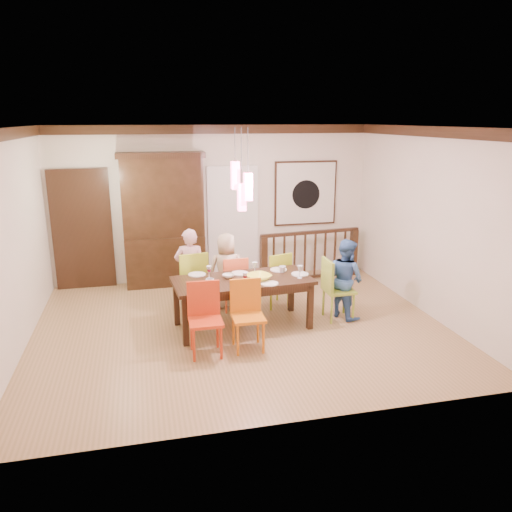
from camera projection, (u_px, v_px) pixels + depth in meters
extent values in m
plane|color=#987949|center=(241.00, 327.00, 7.46)|extent=(6.00, 6.00, 0.00)
plane|color=white|center=(239.00, 127.00, 6.69)|extent=(6.00, 6.00, 0.00)
plane|color=beige|center=(214.00, 204.00, 9.42)|extent=(6.00, 0.00, 6.00)
plane|color=beige|center=(12.00, 244.00, 6.42)|extent=(0.00, 5.00, 5.00)
plane|color=beige|center=(430.00, 223.00, 7.73)|extent=(0.00, 5.00, 5.00)
cube|color=black|center=(83.00, 232.00, 8.95)|extent=(1.04, 0.07, 2.24)
cube|color=silver|center=(233.00, 224.00, 9.57)|extent=(0.97, 0.05, 2.22)
cube|color=black|center=(305.00, 193.00, 9.75)|extent=(1.25, 0.04, 1.25)
cube|color=silver|center=(306.00, 193.00, 9.72)|extent=(1.18, 0.02, 1.18)
cylinder|color=black|center=(306.00, 194.00, 9.71)|extent=(0.56, 0.01, 0.56)
cube|color=#FF4C80|center=(235.00, 175.00, 6.91)|extent=(0.11, 0.11, 0.38)
cylinder|color=black|center=(235.00, 144.00, 6.80)|extent=(0.01, 0.01, 0.46)
cube|color=#FF4C80|center=(248.00, 187.00, 6.89)|extent=(0.11, 0.11, 0.38)
cylinder|color=black|center=(248.00, 150.00, 6.76)|extent=(0.01, 0.01, 0.61)
cube|color=#FF4C80|center=(242.00, 197.00, 6.96)|extent=(0.11, 0.11, 0.38)
cylinder|color=black|center=(241.00, 156.00, 6.81)|extent=(0.01, 0.01, 0.76)
cube|color=black|center=(242.00, 281.00, 7.29)|extent=(2.08, 1.08, 0.05)
cube|color=black|center=(178.00, 301.00, 7.54)|extent=(0.09, 0.09, 0.70)
cube|color=black|center=(294.00, 292.00, 7.94)|extent=(0.09, 0.09, 0.70)
cube|color=black|center=(182.00, 320.00, 6.83)|extent=(0.09, 0.09, 0.70)
cube|color=black|center=(310.00, 308.00, 7.24)|extent=(0.09, 0.09, 0.70)
cube|color=black|center=(237.00, 277.00, 7.68)|extent=(1.80, 0.19, 0.10)
cube|color=black|center=(248.00, 294.00, 6.94)|extent=(1.80, 0.19, 0.10)
cube|color=#ABC62B|center=(191.00, 282.00, 7.96)|extent=(0.53, 0.53, 0.04)
cube|color=#ABC62B|center=(191.00, 266.00, 7.88)|extent=(0.46, 0.12, 0.50)
cylinder|color=#ABC62B|center=(181.00, 302.00, 7.81)|extent=(0.04, 0.04, 0.48)
cylinder|color=#ABC62B|center=(205.00, 300.00, 7.89)|extent=(0.04, 0.04, 0.48)
cylinder|color=#ABC62B|center=(179.00, 294.00, 8.15)|extent=(0.04, 0.04, 0.48)
cylinder|color=#ABC62B|center=(202.00, 292.00, 8.24)|extent=(0.04, 0.04, 0.48)
cube|color=#F26030|center=(233.00, 283.00, 8.07)|extent=(0.43, 0.43, 0.04)
cube|color=#F26030|center=(233.00, 269.00, 8.01)|extent=(0.41, 0.07, 0.44)
cylinder|color=#F26030|center=(225.00, 301.00, 7.94)|extent=(0.03, 0.03, 0.42)
cylinder|color=#F26030|center=(245.00, 299.00, 8.01)|extent=(0.03, 0.03, 0.42)
cylinder|color=#F26030|center=(222.00, 294.00, 8.25)|extent=(0.03, 0.03, 0.42)
cylinder|color=#F26030|center=(241.00, 292.00, 8.32)|extent=(0.03, 0.03, 0.42)
cube|color=#A4B521|center=(274.00, 280.00, 8.22)|extent=(0.52, 0.52, 0.04)
cube|color=#A4B521|center=(275.00, 265.00, 8.15)|extent=(0.41, 0.16, 0.46)
cylinder|color=#A4B521|center=(267.00, 297.00, 8.08)|extent=(0.04, 0.04, 0.44)
cylinder|color=#A4B521|center=(287.00, 295.00, 8.16)|extent=(0.04, 0.04, 0.44)
cylinder|color=#A4B521|center=(262.00, 290.00, 8.40)|extent=(0.04, 0.04, 0.44)
cylinder|color=#A4B521|center=(281.00, 289.00, 8.47)|extent=(0.04, 0.04, 0.44)
cube|color=red|center=(206.00, 322.00, 6.48)|extent=(0.44, 0.44, 0.04)
cube|color=red|center=(205.00, 303.00, 6.41)|extent=(0.43, 0.05, 0.47)
cylinder|color=red|center=(194.00, 345.00, 6.34)|extent=(0.04, 0.04, 0.45)
cylinder|color=red|center=(221.00, 343.00, 6.41)|extent=(0.04, 0.04, 0.45)
cylinder|color=red|center=(191.00, 334.00, 6.67)|extent=(0.04, 0.04, 0.45)
cylinder|color=red|center=(217.00, 332.00, 6.74)|extent=(0.04, 0.04, 0.45)
cube|color=#CB670F|center=(248.00, 318.00, 6.63)|extent=(0.43, 0.43, 0.04)
cube|color=#CB670F|center=(248.00, 300.00, 6.57)|extent=(0.42, 0.05, 0.46)
cylinder|color=#CB670F|center=(238.00, 340.00, 6.50)|extent=(0.04, 0.04, 0.44)
cylinder|color=#CB670F|center=(264.00, 338.00, 6.57)|extent=(0.04, 0.04, 0.44)
cylinder|color=#CB670F|center=(233.00, 330.00, 6.82)|extent=(0.04, 0.04, 0.44)
cylinder|color=#CB670F|center=(258.00, 327.00, 6.90)|extent=(0.04, 0.04, 0.44)
cube|color=#90AE34|center=(339.00, 290.00, 7.66)|extent=(0.44, 0.44, 0.04)
cube|color=#90AE34|center=(340.00, 274.00, 7.60)|extent=(0.04, 0.43, 0.47)
cylinder|color=#90AE34|center=(332.00, 310.00, 7.52)|extent=(0.04, 0.04, 0.45)
cylinder|color=#90AE34|center=(353.00, 308.00, 7.60)|extent=(0.04, 0.04, 0.45)
cylinder|color=#90AE34|center=(323.00, 302.00, 7.85)|extent=(0.04, 0.04, 0.45)
cylinder|color=#90AE34|center=(344.00, 300.00, 7.93)|extent=(0.04, 0.04, 0.45)
cube|color=black|center=(166.00, 260.00, 9.27)|extent=(1.44, 0.44, 0.93)
cube|color=black|center=(163.00, 197.00, 8.97)|extent=(1.44, 0.40, 1.44)
cube|color=black|center=(162.00, 195.00, 9.15)|extent=(1.24, 0.02, 1.24)
cube|color=black|center=(160.00, 155.00, 8.77)|extent=(1.55, 0.44, 0.10)
cube|color=black|center=(262.00, 259.00, 9.34)|extent=(0.13, 0.13, 0.92)
cube|color=black|center=(356.00, 253.00, 9.76)|extent=(0.13, 0.13, 0.92)
cube|color=black|center=(311.00, 232.00, 9.43)|extent=(2.01, 0.28, 0.06)
cube|color=black|center=(309.00, 277.00, 9.66)|extent=(1.88, 0.25, 0.05)
imported|color=#FFC2D2|center=(190.00, 270.00, 7.94)|extent=(0.53, 0.39, 1.36)
imported|color=beige|center=(227.00, 271.00, 8.11)|extent=(0.63, 0.44, 1.24)
imported|color=#3E6BAE|center=(346.00, 278.00, 7.70)|extent=(0.67, 0.74, 1.25)
imported|color=#ECE943|center=(259.00, 277.00, 7.21)|extent=(0.46, 0.46, 0.09)
imported|color=white|center=(228.00, 276.00, 7.32)|extent=(0.22, 0.22, 0.05)
imported|color=silver|center=(210.00, 282.00, 6.98)|extent=(0.14, 0.14, 0.10)
imported|color=silver|center=(282.00, 269.00, 7.57)|extent=(0.11, 0.11, 0.10)
cylinder|color=white|center=(197.00, 274.00, 7.46)|extent=(0.26, 0.26, 0.01)
cylinder|color=white|center=(240.00, 273.00, 7.52)|extent=(0.26, 0.26, 0.01)
cylinder|color=white|center=(278.00, 270.00, 7.70)|extent=(0.26, 0.26, 0.01)
cylinder|color=white|center=(199.00, 287.00, 6.90)|extent=(0.26, 0.26, 0.01)
cylinder|color=white|center=(269.00, 283.00, 7.06)|extent=(0.26, 0.26, 0.01)
cylinder|color=white|center=(300.00, 274.00, 7.48)|extent=(0.26, 0.26, 0.01)
cube|color=#D83359|center=(248.00, 285.00, 7.00)|extent=(0.18, 0.14, 0.01)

